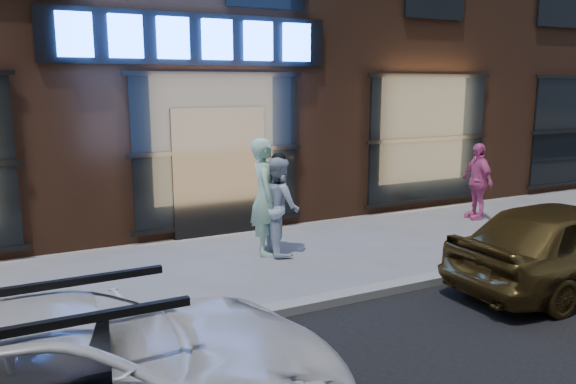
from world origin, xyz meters
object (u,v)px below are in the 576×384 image
gold_sedan (569,244)px  white_suv (74,383)px  man_cap (279,205)px  man_bowtie (265,197)px  passerby (477,181)px

gold_sedan → white_suv: bearing=95.1°
man_cap → white_suv: 5.47m
man_bowtie → white_suv: (-3.47, -4.14, -0.37)m
man_cap → gold_sedan: bearing=-135.9°
man_bowtie → man_cap: 0.28m
gold_sedan → passerby: bearing=-29.3°
man_cap → gold_sedan: 4.38m
man_cap → passerby: 4.84m
man_bowtie → white_suv: 5.41m
man_cap → passerby: bearing=-82.9°
man_bowtie → man_cap: (0.21, -0.10, -0.15)m
passerby → white_suv: bearing=-52.7°
man_bowtie → white_suv: man_bowtie is taller
man_cap → man_bowtie: bearing=67.9°
man_bowtie → gold_sedan: 4.61m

